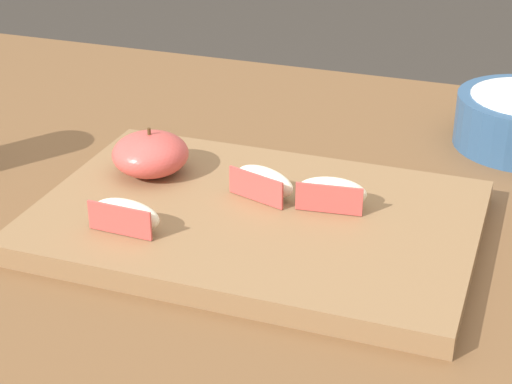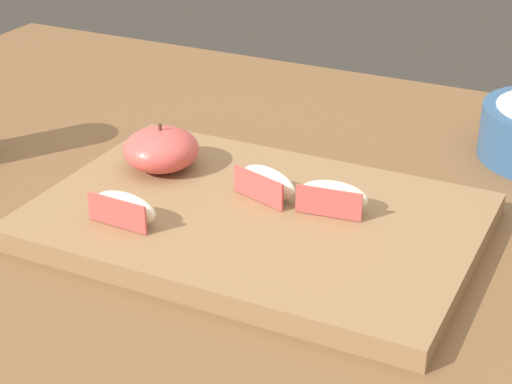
# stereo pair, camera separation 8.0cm
# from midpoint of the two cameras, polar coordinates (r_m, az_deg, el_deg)

# --- Properties ---
(dining_table) EXTENTS (1.44, 0.93, 0.76)m
(dining_table) POSITION_cam_midpoint_polar(r_m,az_deg,el_deg) (0.87, 1.18, -8.06)
(dining_table) COLOR brown
(dining_table) RESTS_ON ground_plane
(cutting_board) EXTENTS (0.41, 0.28, 0.02)m
(cutting_board) POSITION_cam_midpoint_polar(r_m,az_deg,el_deg) (0.82, -2.81, -1.98)
(cutting_board) COLOR olive
(cutting_board) RESTS_ON dining_table
(apple_half_skin_up) EXTENTS (0.08, 0.08, 0.05)m
(apple_half_skin_up) POSITION_cam_midpoint_polar(r_m,az_deg,el_deg) (0.89, -9.64, 2.46)
(apple_half_skin_up) COLOR #D14C47
(apple_half_skin_up) RESTS_ON cutting_board
(apple_wedge_near_knife) EXTENTS (0.07, 0.04, 0.03)m
(apple_wedge_near_knife) POSITION_cam_midpoint_polar(r_m,az_deg,el_deg) (0.83, -2.22, 0.62)
(apple_wedge_near_knife) COLOR #F4EACC
(apple_wedge_near_knife) RESTS_ON cutting_board
(apple_wedge_front) EXTENTS (0.07, 0.03, 0.03)m
(apple_wedge_front) POSITION_cam_midpoint_polar(r_m,az_deg,el_deg) (0.79, -11.59, -1.58)
(apple_wedge_front) COLOR #F4EACC
(apple_wedge_front) RESTS_ON cutting_board
(apple_wedge_middle) EXTENTS (0.07, 0.03, 0.03)m
(apple_wedge_middle) POSITION_cam_midpoint_polar(r_m,az_deg,el_deg) (0.81, 2.28, -0.08)
(apple_wedge_middle) COLOR #F4EACC
(apple_wedge_middle) RESTS_ON cutting_board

